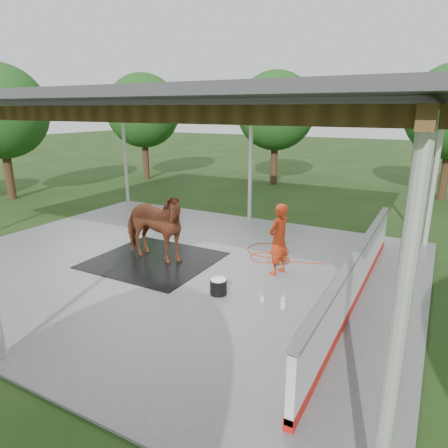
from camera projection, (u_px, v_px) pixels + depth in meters
The scene contains 12 objects.
ground at pixel (173, 264), 10.43m from camera, with size 100.00×100.00×0.00m, color #1E3814.
concrete_slab at pixel (173, 263), 10.42m from camera, with size 12.00×10.00×0.05m, color slate.
pavilion_structure at pixel (167, 106), 9.32m from camera, with size 12.60×10.60×4.05m.
dasher_board at pixel (356, 277), 8.15m from camera, with size 0.16×8.00×1.15m.
tree_belt at pixel (198, 114), 10.00m from camera, with size 28.00×28.00×5.80m.
rubber_mat at pixel (154, 260), 10.53m from camera, with size 3.05×2.86×0.02m, color black.
horse at pixel (152, 226), 10.27m from camera, with size 0.99×2.18×1.84m, color brown.
handler at pixel (279, 239), 9.48m from camera, with size 0.63×0.42×1.74m, color #B83213.
wash_bucket at pixel (218, 286), 8.58m from camera, with size 0.37×0.37×0.34m.
soap_bottle_a at pixel (283, 301), 7.95m from camera, with size 0.12×0.12×0.32m, color silver.
soap_bottle_b at pixel (262, 298), 8.25m from camera, with size 0.08×0.08×0.18m, color #338CD8.
hose_coil at pixel (269, 253), 11.01m from camera, with size 2.34×1.61×0.02m.
Camera 1 is at (5.83, -7.90, 3.90)m, focal length 32.00 mm.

